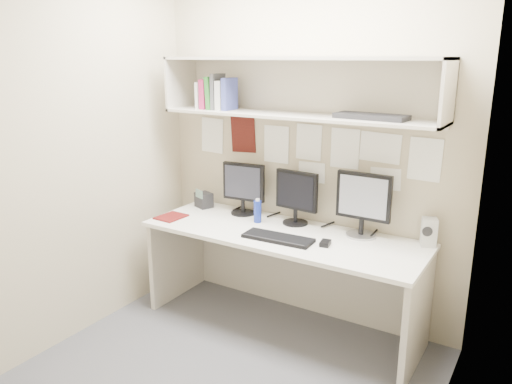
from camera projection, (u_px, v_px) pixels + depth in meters
The scene contains 19 objects.
floor at pixel (232, 370), 3.16m from camera, with size 2.40×2.00×0.01m, color #4A4A4F.
wall_back at pixel (307, 145), 3.64m from camera, with size 2.40×0.02×2.60m, color tan.
wall_front at pixel (87, 217), 2.00m from camera, with size 2.40×0.02×2.60m, color tan.
wall_left at pixel (85, 150), 3.43m from camera, with size 0.02×2.00×2.60m, color tan.
wall_right at pixel (451, 201), 2.21m from camera, with size 0.02×2.00×2.60m, color tan.
desk at pixel (282, 280), 3.60m from camera, with size 2.00×0.70×0.73m.
overhead_hutch at pixel (299, 87), 3.41m from camera, with size 2.00×0.38×0.40m.
pinned_papers at pixel (306, 151), 3.65m from camera, with size 1.92×0.01×0.48m, color white, non-canonical shape.
monitor_left at pixel (243, 186), 3.86m from camera, with size 0.35×0.19×0.40m.
monitor_center at pixel (296, 195), 3.63m from camera, with size 0.34×0.19×0.39m.
monitor_right at pixel (363, 202), 3.37m from camera, with size 0.38×0.21×0.44m.
keyboard at pixel (278, 238), 3.35m from camera, with size 0.48×0.17×0.02m, color black.
mouse at pixel (325, 243), 3.25m from camera, with size 0.06×0.10×0.03m, color black.
speaker at pixel (429, 232), 3.23m from camera, with size 0.12×0.12×0.19m.
blue_bottle at pixel (258, 211), 3.69m from camera, with size 0.06×0.06×0.18m.
maroon_notebook at pixel (171, 217), 3.81m from camera, with size 0.18×0.22×0.01m, color #560F0E.
desk_phone at pixel (204, 200), 4.07m from camera, with size 0.16×0.16×0.16m.
book_stack at pixel (217, 94), 3.70m from camera, with size 0.28×0.16×0.26m.
hutch_tray at pixel (371, 116), 3.14m from camera, with size 0.46×0.17×0.03m, color black.
Camera 1 is at (1.57, -2.26, 1.92)m, focal length 35.00 mm.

